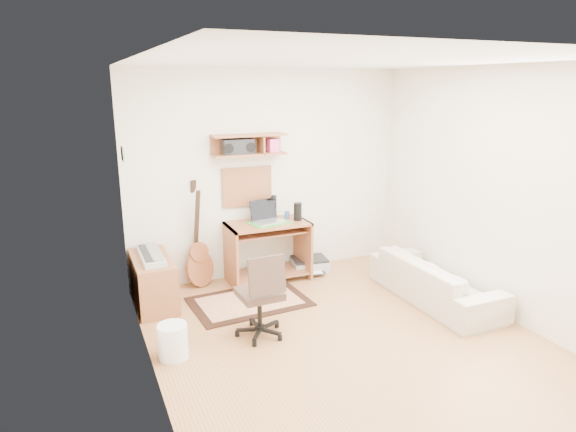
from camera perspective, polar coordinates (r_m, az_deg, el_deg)
name	(u,v)px	position (r m, az deg, el deg)	size (l,w,h in m)	color
floor	(345,339)	(5.07, 6.49, -13.72)	(3.60, 4.00, 0.01)	#AD7648
ceiling	(354,60)	(4.46, 7.51, 17.21)	(3.60, 4.00, 0.01)	white
back_wall	(269,174)	(6.36, -2.20, 4.78)	(3.60, 0.01, 2.60)	silver
left_wall	(146,232)	(4.02, -15.87, -1.80)	(0.01, 4.00, 2.60)	silver
right_wall	(498,193)	(5.71, 22.82, 2.44)	(0.01, 4.00, 2.60)	silver
wall_shelf	(249,145)	(6.08, -4.45, 8.08)	(0.90, 0.25, 0.26)	#9C5C37
cork_board	(247,186)	(6.26, -4.67, 3.36)	(0.64, 0.03, 0.49)	tan
wall_photo	(123,154)	(5.40, -18.28, 6.74)	(0.02, 0.20, 0.15)	#4C8CBF
desk	(268,251)	(6.30, -2.30, -4.04)	(1.00, 0.55, 0.75)	#9C5C37
laptop	(269,212)	(6.13, -2.22, 0.46)	(0.36, 0.36, 0.28)	silver
speaker	(298,212)	(6.26, 1.11, 0.51)	(0.10, 0.10, 0.22)	black
desk_lamp	(276,206)	(6.33, -1.38, 1.10)	(0.11, 0.11, 0.32)	black
pencil_cup	(287,215)	(6.37, -0.12, 0.15)	(0.06, 0.06, 0.09)	#315593
boombox	(238,147)	(6.03, -5.74, 7.81)	(0.37, 0.17, 0.19)	black
rug	(249,301)	(5.80, -4.41, -9.66)	(1.29, 0.86, 0.02)	beige
task_chair	(259,294)	(4.92, -3.27, -8.80)	(0.45, 0.45, 0.88)	#3C2C23
cabinet	(153,281)	(5.83, -15.13, -7.19)	(0.40, 0.90, 0.55)	#9C5C37
music_keyboard	(151,255)	(5.73, -15.34, -4.34)	(0.23, 0.72, 0.06)	#B2B5BA
guitar	(198,235)	(6.10, -10.18, -2.13)	(0.35, 0.22, 1.31)	#9C5330
waste_basket	(173,341)	(4.77, -12.96, -13.71)	(0.27, 0.27, 0.32)	white
printer	(309,265)	(6.67, 2.45, -5.58)	(0.46, 0.36, 0.17)	#A5A8AA
sofa	(436,273)	(5.95, 16.43, -6.25)	(1.70, 0.50, 0.66)	#C1B499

